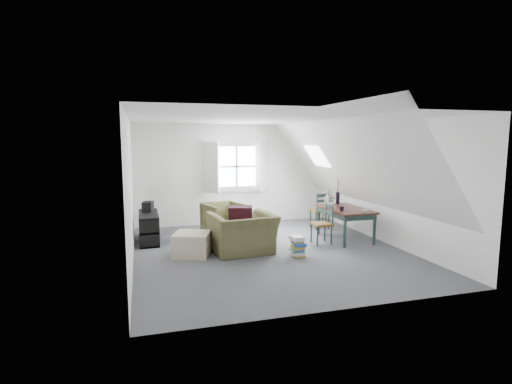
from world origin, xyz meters
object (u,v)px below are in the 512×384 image
object	(u,v)px
armchair_near	(243,252)
dining_table	(345,212)
media_shelf	(149,229)
magazine_stack	(298,246)
dining_chair_near	(323,223)
dining_chair_far	(321,210)
ottoman	(192,244)
armchair_far	(223,234)

from	to	relation	value
armchair_near	dining_table	xyz separation A→B (m)	(2.36, 0.38, 0.58)
media_shelf	armchair_near	bearing A→B (deg)	-38.12
media_shelf	magazine_stack	world-z (taller)	media_shelf
dining_table	dining_chair_near	distance (m)	0.66
dining_chair_far	magazine_stack	world-z (taller)	dining_chair_far
ottoman	armchair_near	bearing A→B (deg)	-5.01
armchair_near	dining_chair_far	world-z (taller)	dining_chair_far
dining_chair_far	dining_chair_near	bearing A→B (deg)	60.66
dining_table	ottoman	bearing A→B (deg)	-176.15
armchair_far	ottoman	bearing A→B (deg)	-138.26
dining_chair_near	magazine_stack	bearing A→B (deg)	-70.69
armchair_far	media_shelf	world-z (taller)	media_shelf
ottoman	magazine_stack	bearing A→B (deg)	-17.81
armchair_near	dining_table	bearing A→B (deg)	-177.23
armchair_near	media_shelf	world-z (taller)	media_shelf
dining_chair_far	magazine_stack	distance (m)	2.42
armchair_near	dining_chair_far	distance (m)	2.76
armchair_far	dining_chair_far	xyz separation A→B (m)	(2.35, -0.08, 0.45)
ottoman	armchair_far	bearing A→B (deg)	58.70
dining_chair_far	magazine_stack	xyz separation A→B (m)	(-1.38, -1.97, -0.27)
dining_chair_far	media_shelf	size ratio (longest dim) A/B	0.74
armchair_near	ottoman	world-z (taller)	ottoman
armchair_near	magazine_stack	distance (m)	1.06
armchair_near	dining_chair_far	size ratio (longest dim) A/B	1.32
ottoman	dining_table	xyz separation A→B (m)	(3.30, 0.29, 0.37)
ottoman	magazine_stack	xyz separation A→B (m)	(1.85, -0.59, -0.02)
magazine_stack	dining_chair_near	bearing A→B (deg)	40.05
armchair_far	magazine_stack	size ratio (longest dim) A/B	2.16
armchair_near	dining_chair_far	bearing A→B (deg)	-153.92
media_shelf	dining_table	bearing A→B (deg)	-13.03
ottoman	dining_chair_far	size ratio (longest dim) A/B	0.73
ottoman	magazine_stack	distance (m)	1.94
media_shelf	magazine_stack	size ratio (longest dim) A/B	3.16
media_shelf	magazine_stack	xyz separation A→B (m)	(2.59, -1.84, -0.08)
media_shelf	dining_chair_near	bearing A→B (deg)	-18.12
armchair_near	media_shelf	bearing A→B (deg)	-44.61
dining_chair_far	dining_table	bearing A→B (deg)	87.28
ottoman	dining_chair_near	bearing A→B (deg)	2.32
armchair_far	dining_table	distance (m)	2.74
ottoman	media_shelf	size ratio (longest dim) A/B	0.54
dining_chair_far	media_shelf	world-z (taller)	dining_chair_far
dining_chair_near	media_shelf	world-z (taller)	dining_chair_near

